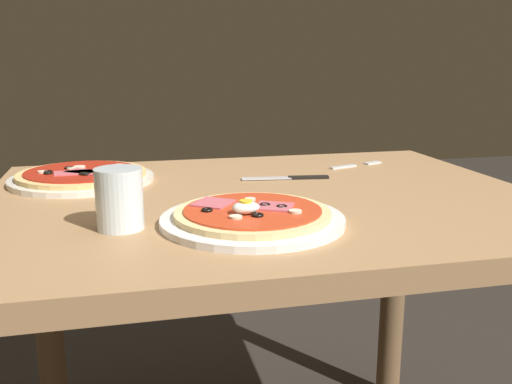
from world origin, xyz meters
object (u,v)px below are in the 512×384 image
object	(u,v)px
dining_table	(265,254)
pizza_across_left	(82,177)
fork	(352,166)
pizza_foreground	(252,217)
water_glass_near	(120,203)
knife	(292,178)

from	to	relation	value
dining_table	pizza_across_left	size ratio (longest dim) A/B	3.51
dining_table	fork	world-z (taller)	fork
pizza_foreground	fork	size ratio (longest dim) A/B	1.97
pizza_across_left	water_glass_near	xyz separation A→B (m)	(0.08, -0.37, 0.03)
water_glass_near	dining_table	bearing A→B (deg)	30.46
dining_table	water_glass_near	world-z (taller)	water_glass_near
dining_table	pizza_across_left	xyz separation A→B (m)	(-0.36, 0.21, 0.14)
dining_table	fork	bearing A→B (deg)	39.96
water_glass_near	fork	size ratio (longest dim) A/B	0.64
fork	water_glass_near	bearing A→B (deg)	-144.52
pizza_across_left	fork	size ratio (longest dim) A/B	1.99
pizza_foreground	pizza_across_left	bearing A→B (deg)	126.41
pizza_foreground	water_glass_near	distance (m)	0.21
pizza_foreground	fork	distance (m)	0.55
dining_table	water_glass_near	xyz separation A→B (m)	(-0.28, -0.16, 0.17)
pizza_across_left	fork	xyz separation A→B (m)	(0.64, 0.03, -0.01)
fork	pizza_foreground	bearing A→B (deg)	-129.71
water_glass_near	knife	distance (m)	0.48
pizza_across_left	knife	distance (m)	0.46
pizza_foreground	knife	xyz separation A→B (m)	(0.16, 0.32, -0.01)
knife	pizza_across_left	bearing A→B (deg)	170.30
dining_table	pizza_across_left	distance (m)	0.44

